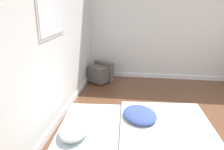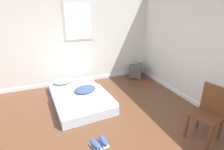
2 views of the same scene
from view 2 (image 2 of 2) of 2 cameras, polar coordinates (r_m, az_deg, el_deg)
name	(u,v)px [view 2 (image 2 of 2)]	position (r m, az deg, el deg)	size (l,w,h in m)	color
wall_back	(59,39)	(4.91, -16.78, 11.20)	(7.60, 0.08, 2.60)	silver
mattress_bed	(79,96)	(4.20, -10.72, -6.75)	(1.29, 1.96, 0.34)	silver
crt_tv	(136,71)	(5.53, 7.81, 1.25)	(0.54, 0.56, 0.42)	#56514C
wooden_chair	(210,109)	(3.31, 29.37, -9.66)	(0.52, 0.52, 0.92)	brown
sneaker_pair	(100,143)	(3.01, -4.10, -21.17)	(0.31, 0.31, 0.10)	silver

